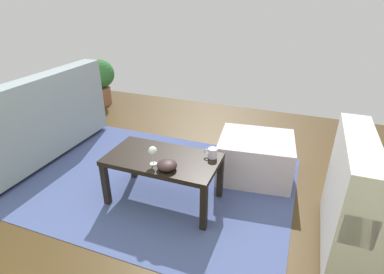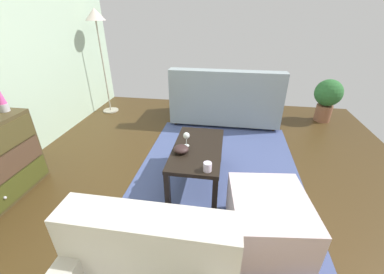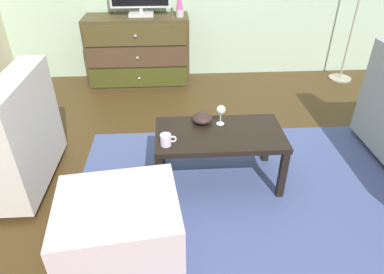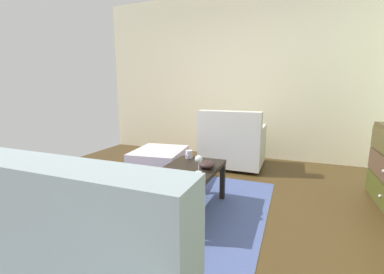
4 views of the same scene
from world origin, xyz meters
TOP-DOWN VIEW (x-y plane):
  - ground_plane at (0.00, 0.00)m, footprint 5.32×5.10m
  - area_rug at (0.20, -0.20)m, footprint 2.60×1.90m
  - coffee_table at (-0.00, 0.02)m, footprint 0.95×0.51m
  - wine_glass at (0.02, 0.14)m, footprint 0.07×0.07m
  - mug at (-0.39, -0.12)m, footprint 0.11×0.08m
  - bowl_decorative at (-0.12, 0.18)m, footprint 0.16×0.16m
  - couch_large at (1.75, -0.21)m, footprint 0.85×1.76m
  - ottoman at (-0.68, -0.65)m, footprint 0.77×0.68m
  - potted_plant at (2.01, -1.90)m, footprint 0.44×0.44m

SIDE VIEW (x-z plane):
  - ground_plane at x=0.00m, z-range -0.05..0.00m
  - area_rug at x=0.20m, z-range 0.00..0.01m
  - ottoman at x=-0.68m, z-range 0.00..0.42m
  - couch_large at x=1.75m, z-range -0.10..0.82m
  - coffee_table at x=0.00m, z-range 0.16..0.60m
  - potted_plant at x=2.01m, z-range 0.07..0.79m
  - bowl_decorative at x=-0.12m, z-range 0.44..0.51m
  - mug at x=-0.39m, z-range 0.44..0.52m
  - wine_glass at x=0.02m, z-range 0.48..0.63m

